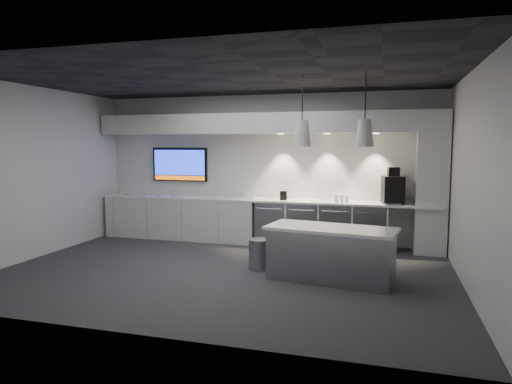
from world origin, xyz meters
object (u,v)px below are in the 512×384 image
(bin, at_px, (259,254))
(coffee_machine, at_px, (393,189))
(wall_tv, at_px, (180,164))
(island, at_px, (331,254))

(bin, height_order, coffee_machine, coffee_machine)
(coffee_machine, bearing_deg, bin, -146.92)
(wall_tv, height_order, island, wall_tv)
(wall_tv, xyz_separation_m, island, (3.56, -2.44, -1.16))
(bin, bearing_deg, wall_tv, 138.08)
(wall_tv, distance_m, bin, 3.47)
(wall_tv, bearing_deg, island, -34.40)
(wall_tv, bearing_deg, bin, -41.92)
(island, xyz_separation_m, bin, (-1.16, 0.29, -0.16))
(wall_tv, xyz_separation_m, coffee_machine, (4.43, -0.25, -0.38))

